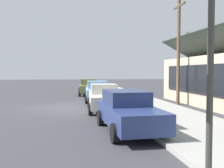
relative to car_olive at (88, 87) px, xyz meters
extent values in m
plane|color=#38383D|center=(8.63, -2.61, -0.81)|extent=(120.00, 120.00, 0.00)
cube|color=#A3A099|center=(8.63, 2.99, -0.73)|extent=(60.00, 4.20, 0.16)
cube|color=olive|center=(0.11, -0.01, -0.13)|extent=(4.51, 1.96, 0.70)
cube|color=#61683C|center=(-0.34, 0.02, 0.50)|extent=(2.20, 1.63, 0.56)
cylinder|color=black|center=(1.52, 0.78, -0.48)|extent=(0.67, 0.26, 0.66)
cylinder|color=black|center=(1.43, -0.94, -0.48)|extent=(0.67, 0.26, 0.66)
cylinder|color=black|center=(-1.22, 0.93, -0.48)|extent=(0.67, 0.26, 0.66)
cylinder|color=black|center=(-1.31, -0.79, -0.48)|extent=(0.67, 0.26, 0.66)
cube|color=#8CB7E0|center=(5.75, 0.28, -0.13)|extent=(4.61, 2.02, 0.70)
cube|color=#779CBE|center=(5.30, 0.30, 0.50)|extent=(2.25, 1.69, 0.56)
cylinder|color=black|center=(7.20, 1.10, -0.48)|extent=(0.67, 0.25, 0.66)
cylinder|color=black|center=(7.10, -0.69, -0.48)|extent=(0.67, 0.25, 0.66)
cylinder|color=black|center=(4.39, 1.25, -0.48)|extent=(0.67, 0.25, 0.66)
cylinder|color=black|center=(4.30, -0.54, -0.48)|extent=(0.67, 0.25, 0.66)
cube|color=silver|center=(10.83, 0.09, -0.13)|extent=(4.65, 1.97, 0.70)
cube|color=beige|center=(10.38, 0.12, 0.50)|extent=(2.27, 1.63, 0.56)
cylinder|color=black|center=(12.29, 0.86, -0.48)|extent=(0.67, 0.26, 0.66)
cylinder|color=black|center=(12.19, -0.85, -0.48)|extent=(0.67, 0.26, 0.66)
cylinder|color=black|center=(9.47, 1.02, -0.48)|extent=(0.67, 0.26, 0.66)
cylinder|color=black|center=(9.37, -0.68, -0.48)|extent=(0.67, 0.26, 0.66)
cube|color=navy|center=(16.30, 0.29, -0.13)|extent=(4.78, 1.92, 0.70)
cube|color=navy|center=(15.82, 0.27, 0.50)|extent=(2.32, 1.62, 0.56)
cylinder|color=black|center=(17.72, 1.21, -0.48)|extent=(0.67, 0.24, 0.66)
cylinder|color=black|center=(17.79, -0.53, -0.48)|extent=(0.67, 0.24, 0.66)
cylinder|color=black|center=(14.80, 1.10, -0.48)|extent=(0.67, 0.24, 0.66)
cylinder|color=black|center=(14.87, -0.64, -0.48)|extent=(0.67, 0.24, 0.66)
cube|color=black|center=(10.58, 6.31, 1.04)|extent=(10.26, 0.08, 1.89)
cube|color=#3F4C47|center=(10.58, 7.87, 3.36)|extent=(13.43, 3.34, 1.88)
cylinder|color=#383833|center=(20.96, 0.99, 1.79)|extent=(0.14, 0.14, 5.20)
cylinder|color=brown|center=(8.89, 5.59, 2.94)|extent=(0.24, 0.24, 7.50)
cube|color=brown|center=(8.89, 5.59, 6.09)|extent=(1.80, 0.12, 0.12)
cylinder|color=red|center=(3.12, 1.59, -0.38)|extent=(0.22, 0.22, 0.55)
sphere|color=red|center=(3.12, 1.59, -0.03)|extent=(0.18, 0.18, 0.18)
camera|label=1|loc=(26.16, -2.04, 1.55)|focal=41.93mm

